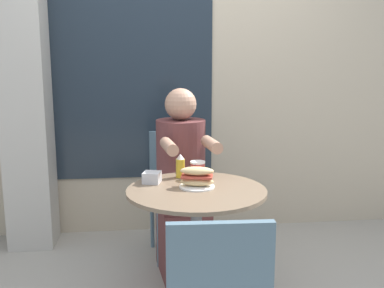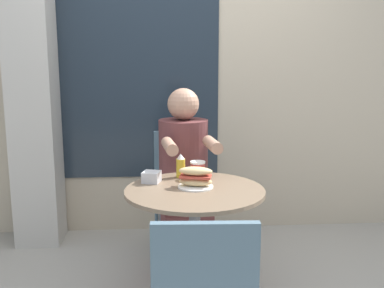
% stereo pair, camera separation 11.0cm
% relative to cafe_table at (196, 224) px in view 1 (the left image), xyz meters
% --- Properties ---
extents(storefront_wall, '(8.00, 0.09, 2.80)m').
position_rel_cafe_table_xyz_m(storefront_wall, '(-0.01, 1.34, 0.87)').
color(storefront_wall, '#B7A88E').
rests_on(storefront_wall, ground_plane).
extents(lattice_pillar, '(0.32, 0.32, 2.40)m').
position_rel_cafe_table_xyz_m(lattice_pillar, '(-1.10, 1.12, 0.67)').
color(lattice_pillar, '#B2ADA3').
rests_on(lattice_pillar, ground_plane).
extents(cafe_table, '(0.73, 0.73, 0.72)m').
position_rel_cafe_table_xyz_m(cafe_table, '(0.00, 0.00, 0.00)').
color(cafe_table, brown).
rests_on(cafe_table, ground_plane).
extents(diner_chair, '(0.42, 0.42, 0.87)m').
position_rel_cafe_table_xyz_m(diner_chair, '(-0.04, 0.88, -0.00)').
color(diner_chair, slate).
rests_on(diner_chair, ground_plane).
extents(seated_diner, '(0.37, 0.58, 1.20)m').
position_rel_cafe_table_xyz_m(seated_diner, '(-0.03, 0.54, 0.00)').
color(seated_diner, brown).
rests_on(seated_diner, ground_plane).
extents(sandwich_on_plate, '(0.19, 0.19, 0.11)m').
position_rel_cafe_table_xyz_m(sandwich_on_plate, '(0.01, 0.03, 0.24)').
color(sandwich_on_plate, white).
rests_on(sandwich_on_plate, cafe_table).
extents(drink_cup, '(0.09, 0.09, 0.10)m').
position_rel_cafe_table_xyz_m(drink_cup, '(0.03, 0.20, 0.24)').
color(drink_cup, '#B73D38').
rests_on(drink_cup, cafe_table).
extents(napkin_box, '(0.11, 0.11, 0.06)m').
position_rel_cafe_table_xyz_m(napkin_box, '(-0.23, 0.15, 0.22)').
color(napkin_box, silver).
rests_on(napkin_box, cafe_table).
extents(condiment_bottle, '(0.05, 0.05, 0.14)m').
position_rel_cafe_table_xyz_m(condiment_bottle, '(-0.06, 0.24, 0.26)').
color(condiment_bottle, gold).
rests_on(condiment_bottle, cafe_table).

